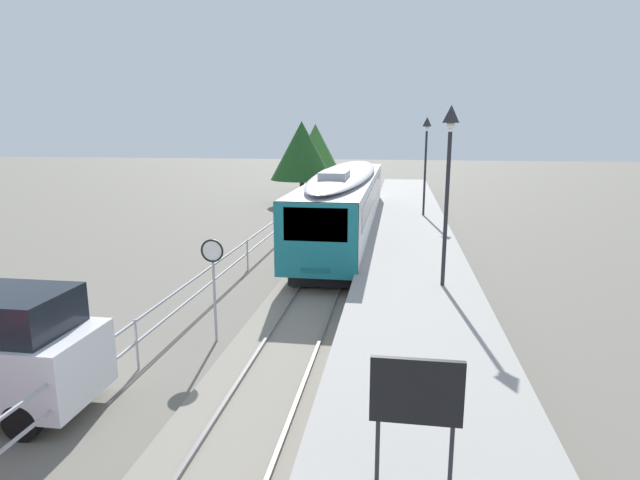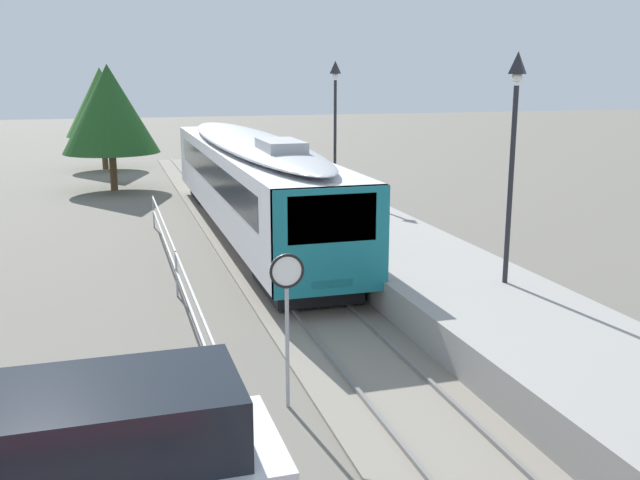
{
  "view_description": "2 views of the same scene",
  "coord_description": "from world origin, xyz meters",
  "px_view_note": "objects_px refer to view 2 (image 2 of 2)",
  "views": [
    {
      "loc": [
        2.64,
        1.57,
        5.54
      ],
      "look_at": [
        0.0,
        18.82,
        1.8
      ],
      "focal_mm": 28.79,
      "sensor_mm": 36.0,
      "label": 1
    },
    {
      "loc": [
        -4.85,
        2.43,
        5.77
      ],
      "look_at": [
        0.0,
        18.82,
        1.8
      ],
      "focal_mm": 40.42,
      "sensor_mm": 36.0,
      "label": 2
    }
  ],
  "objects_px": {
    "platform_lamp_far_end": "(335,102)",
    "speed_limit_sign": "(287,292)",
    "commuter_train": "(250,177)",
    "platform_lamp_mid_platform": "(514,125)"
  },
  "relations": [
    {
      "from": "commuter_train",
      "to": "speed_limit_sign",
      "type": "distance_m",
      "value": 14.01
    },
    {
      "from": "platform_lamp_mid_platform",
      "to": "platform_lamp_far_end",
      "type": "bearing_deg",
      "value": 90.0
    },
    {
      "from": "platform_lamp_mid_platform",
      "to": "speed_limit_sign",
      "type": "distance_m",
      "value": 7.32
    },
    {
      "from": "platform_lamp_mid_platform",
      "to": "speed_limit_sign",
      "type": "relative_size",
      "value": 1.91
    },
    {
      "from": "speed_limit_sign",
      "to": "platform_lamp_mid_platform",
      "type": "bearing_deg",
      "value": 27.17
    },
    {
      "from": "commuter_train",
      "to": "platform_lamp_mid_platform",
      "type": "xyz_separation_m",
      "value": [
        4.07,
        -10.72,
        2.47
      ]
    },
    {
      "from": "platform_lamp_far_end",
      "to": "speed_limit_sign",
      "type": "xyz_separation_m",
      "value": [
        -6.12,
        -16.55,
        -2.5
      ]
    },
    {
      "from": "platform_lamp_mid_platform",
      "to": "speed_limit_sign",
      "type": "bearing_deg",
      "value": -152.83
    },
    {
      "from": "platform_lamp_mid_platform",
      "to": "platform_lamp_far_end",
      "type": "xyz_separation_m",
      "value": [
        0.0,
        13.41,
        0.0
      ]
    },
    {
      "from": "commuter_train",
      "to": "platform_lamp_far_end",
      "type": "distance_m",
      "value": 5.47
    }
  ]
}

